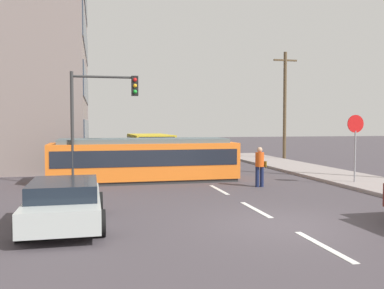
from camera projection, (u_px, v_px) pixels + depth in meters
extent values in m
plane|color=#453F44|center=(196.00, 177.00, 20.84)|extent=(120.00, 120.00, 0.00)
cube|color=gray|center=(369.00, 183.00, 18.43)|extent=(3.20, 36.00, 0.14)
cube|color=silver|center=(323.00, 246.00, 9.15)|extent=(0.16, 2.40, 0.01)
cube|color=silver|center=(255.00, 209.00, 13.04)|extent=(0.16, 2.40, 0.01)
cube|color=silver|center=(219.00, 190.00, 16.94)|extent=(0.16, 2.40, 0.01)
cube|color=silver|center=(176.00, 167.00, 25.94)|extent=(0.16, 2.40, 0.01)
cube|color=silver|center=(162.00, 159.00, 31.78)|extent=(0.16, 2.40, 0.01)
cube|color=#2D3847|center=(87.00, 134.00, 29.00)|extent=(0.06, 12.71, 1.92)
cube|color=#2D3847|center=(86.00, 87.00, 28.84)|extent=(0.06, 12.71, 1.92)
cube|color=#2D3847|center=(86.00, 40.00, 28.68)|extent=(0.06, 12.71, 1.92)
cube|color=orange|center=(144.00, 160.00, 19.47)|extent=(8.45, 2.58, 1.62)
cube|color=#2D2D2D|center=(144.00, 179.00, 19.51)|extent=(8.28, 2.46, 0.15)
cube|color=slate|center=(144.00, 141.00, 19.42)|extent=(7.61, 2.20, 0.20)
cube|color=#1E232D|center=(144.00, 156.00, 19.46)|extent=(8.12, 2.62, 0.71)
cube|color=gold|center=(150.00, 146.00, 28.79)|extent=(2.70, 5.67, 1.61)
cube|color=black|center=(157.00, 145.00, 26.14)|extent=(2.25, 0.20, 0.97)
cube|color=black|center=(150.00, 142.00, 28.78)|extent=(2.71, 4.83, 0.65)
cylinder|color=black|center=(154.00, 158.00, 27.10)|extent=(2.58, 0.99, 0.90)
cylinder|color=black|center=(146.00, 154.00, 30.55)|extent=(2.58, 0.99, 0.90)
cylinder|color=#172044|center=(257.00, 177.00, 17.70)|extent=(0.16, 0.16, 0.85)
cylinder|color=#172044|center=(262.00, 177.00, 17.74)|extent=(0.16, 0.16, 0.85)
cylinder|color=#DB4E16|center=(260.00, 159.00, 17.69)|extent=(0.36, 0.36, 0.60)
sphere|color=tan|center=(260.00, 150.00, 17.67)|extent=(0.22, 0.22, 0.22)
cube|color=#523E0B|center=(264.00, 164.00, 17.79)|extent=(0.20, 0.22, 0.24)
cube|color=#B9C0BD|center=(64.00, 206.00, 10.97)|extent=(1.82, 4.39, 0.55)
cube|color=black|center=(64.00, 189.00, 10.80)|extent=(1.66, 2.42, 0.40)
cylinder|color=black|center=(35.00, 205.00, 12.05)|extent=(0.23, 0.64, 0.64)
cylinder|color=black|center=(99.00, 203.00, 12.46)|extent=(0.23, 0.64, 0.64)
cylinder|color=black|center=(20.00, 227.00, 9.50)|extent=(0.23, 0.64, 0.64)
cylinder|color=black|center=(101.00, 223.00, 9.91)|extent=(0.23, 0.64, 0.64)
cube|color=navy|center=(85.00, 163.00, 22.79)|extent=(1.79, 4.62, 0.55)
cube|color=black|center=(85.00, 155.00, 22.62)|extent=(1.62, 2.55, 0.40)
cylinder|color=black|center=(71.00, 165.00, 23.97)|extent=(0.23, 0.64, 0.64)
cylinder|color=black|center=(102.00, 164.00, 24.31)|extent=(0.23, 0.64, 0.64)
cylinder|color=black|center=(67.00, 170.00, 21.28)|extent=(0.23, 0.64, 0.64)
cylinder|color=black|center=(102.00, 169.00, 21.62)|extent=(0.23, 0.64, 0.64)
cube|color=black|center=(95.00, 154.00, 29.40)|extent=(1.83, 4.59, 0.55)
cube|color=black|center=(95.00, 148.00, 29.23)|extent=(1.64, 2.54, 0.40)
cylinder|color=black|center=(83.00, 156.00, 30.58)|extent=(0.24, 0.65, 0.64)
cylinder|color=black|center=(107.00, 156.00, 30.91)|extent=(0.24, 0.65, 0.64)
cylinder|color=black|center=(81.00, 159.00, 27.90)|extent=(0.24, 0.65, 0.64)
cylinder|color=black|center=(107.00, 159.00, 28.23)|extent=(0.24, 0.65, 0.64)
cube|color=beige|center=(84.00, 149.00, 35.08)|extent=(1.87, 4.51, 0.55)
cube|color=black|center=(84.00, 144.00, 34.92)|extent=(1.69, 2.49, 0.40)
cylinder|color=black|center=(74.00, 151.00, 36.18)|extent=(0.23, 0.64, 0.64)
cylinder|color=black|center=(95.00, 151.00, 36.61)|extent=(0.23, 0.64, 0.64)
cylinder|color=black|center=(73.00, 153.00, 33.58)|extent=(0.23, 0.64, 0.64)
cylinder|color=black|center=(96.00, 153.00, 34.00)|extent=(0.23, 0.64, 0.64)
cylinder|color=gray|center=(355.00, 156.00, 18.19)|extent=(0.07, 0.07, 2.20)
cylinder|color=red|center=(356.00, 124.00, 18.12)|extent=(0.76, 0.04, 0.76)
cylinder|color=#333333|center=(72.00, 130.00, 17.51)|extent=(0.14, 0.14, 4.79)
cylinder|color=#333333|center=(104.00, 77.00, 17.69)|extent=(2.58, 0.10, 0.10)
cube|color=black|center=(135.00, 86.00, 17.99)|extent=(0.28, 0.24, 0.84)
sphere|color=red|center=(135.00, 80.00, 17.85)|extent=(0.16, 0.16, 0.16)
sphere|color=gold|center=(135.00, 86.00, 17.86)|extent=(0.16, 0.16, 0.16)
sphere|color=green|center=(135.00, 92.00, 17.88)|extent=(0.16, 0.16, 0.16)
cylinder|color=brown|center=(285.00, 106.00, 31.04)|extent=(0.24, 0.24, 7.86)
cube|color=brown|center=(285.00, 60.00, 30.88)|extent=(1.80, 0.12, 0.12)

